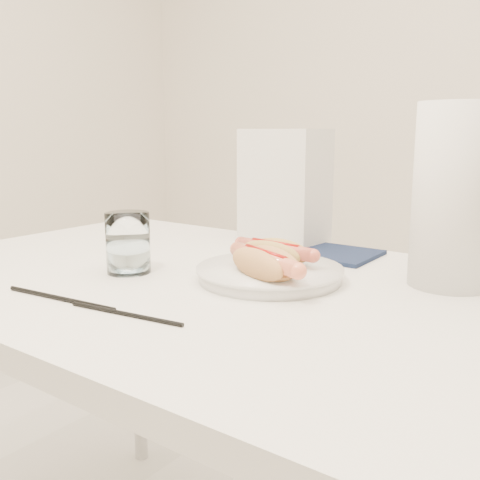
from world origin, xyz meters
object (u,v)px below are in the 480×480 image
Objects in this scene: table at (199,306)px; water_glass at (128,243)px; hotdog_left at (275,253)px; plate at (270,275)px; hotdog_right at (265,264)px; napkin_box at (284,187)px; paper_towel_roll at (455,196)px.

table is 0.18m from water_glass.
hotdog_left is at bearing 31.95° from water_glass.
hotdog_right is (0.02, -0.05, 0.03)m from plate.
napkin_box is (-0.18, 0.35, 0.09)m from hotdog_right.
hotdog_right is 0.33m from paper_towel_roll.
hotdog_right is at bearing -56.09° from napkin_box.
paper_towel_roll is (0.39, 0.20, 0.21)m from table.
hotdog_left is 0.55× the size of paper_towel_roll.
water_glass reaches higher than hotdog_left.
paper_towel_roll is at bearing 63.85° from hotdog_right.
paper_towel_roll is at bearing 27.40° from water_glass.
table is 0.18m from hotdog_right.
water_glass reaches higher than table.
plate is at bearing 18.70° from table.
water_glass is (-0.12, -0.06, 0.12)m from table.
napkin_box reaches higher than water_glass.
hotdog_right is at bearing -62.03° from hotdog_left.
hotdog_left is at bearing 108.73° from plate.
plate is at bearing -149.52° from paper_towel_roll.
water_glass is at bearing -152.60° from paper_towel_roll.
plate is 0.07m from hotdog_right.
plate is at bearing 23.87° from water_glass.
water_glass is 0.37× the size of paper_towel_roll.
hotdog_left is (0.11, 0.08, 0.10)m from table.
napkin_box is (-0.03, 0.35, 0.19)m from table.
table is 0.40m from napkin_box.
table is 3.93× the size of paper_towel_roll.
water_glass is (-0.23, -0.14, 0.01)m from hotdog_left.
table is at bearing 29.14° from water_glass.
water_glass is 0.42m from napkin_box.
paper_towel_roll is (0.26, 0.15, 0.14)m from plate.
plate is 0.05m from hotdog_left.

